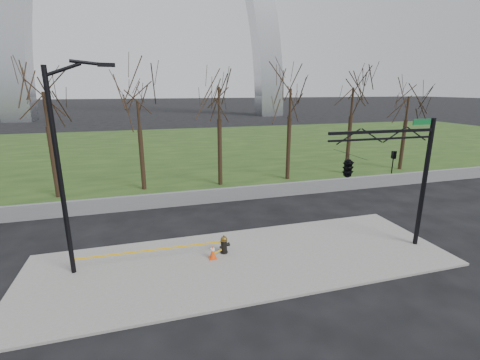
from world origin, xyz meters
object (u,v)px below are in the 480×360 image
object	(u,v)px
fire_hydrant	(224,245)
street_light	(64,160)
traffic_signal_mast	(364,164)
traffic_cone	(213,252)

from	to	relation	value
fire_hydrant	street_light	world-z (taller)	street_light
street_light	traffic_signal_mast	bearing A→B (deg)	-17.58
fire_hydrant	traffic_signal_mast	xyz separation A→B (m)	(5.69, -1.61, 3.66)
fire_hydrant	street_light	size ratio (longest dim) A/B	0.10
fire_hydrant	street_light	bearing A→B (deg)	163.79
traffic_cone	street_light	distance (m)	6.88
street_light	traffic_signal_mast	world-z (taller)	street_light
traffic_cone	traffic_signal_mast	size ratio (longest dim) A/B	0.10
traffic_cone	street_light	world-z (taller)	street_light
street_light	traffic_signal_mast	size ratio (longest dim) A/B	1.37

